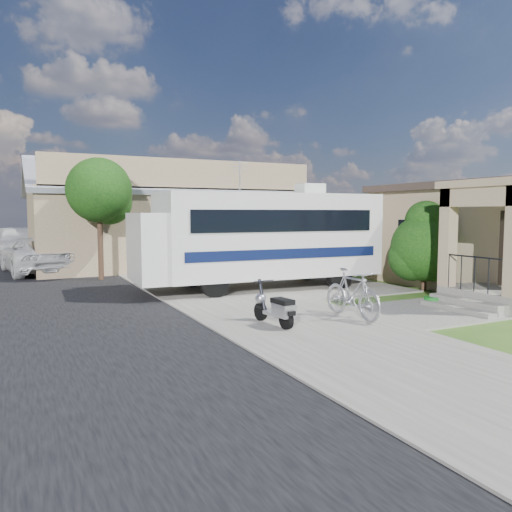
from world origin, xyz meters
name	(u,v)px	position (x,y,z in m)	size (l,w,h in m)	color
ground	(318,315)	(0.00, 0.00, 0.00)	(120.00, 120.00, 0.00)	#204813
sidewalk_slab	(166,273)	(-1.00, 10.00, 0.03)	(4.00, 80.00, 0.06)	#5D5B54
driveway_slab	(282,286)	(1.50, 4.50, 0.03)	(7.00, 6.00, 0.05)	#5D5B54
walk_slab	(437,311)	(3.00, -1.00, 0.03)	(4.00, 3.00, 0.05)	#5D5B54
house	(509,235)	(8.88, 1.43, 1.78)	(9.47, 7.80, 3.54)	#977F5F
warehouse	(163,224)	(0.00, 13.97, 1.99)	(12.50, 8.40, 5.04)	brown
street_tree_a	(102,194)	(-3.70, 9.05, 3.25)	(2.44, 2.40, 4.58)	black
street_tree_b	(72,197)	(-3.70, 19.05, 3.39)	(2.44, 2.40, 4.73)	black
street_tree_c	(58,205)	(-3.70, 28.05, 3.10)	(2.44, 2.40, 4.42)	black
motorhome	(260,236)	(0.57, 4.34, 1.78)	(8.17, 2.89, 4.14)	beige
shrub	(425,245)	(5.29, 1.79, 1.50)	(2.39, 2.28, 2.93)	black
scooter	(276,309)	(-1.63, -0.78, 0.44)	(0.52, 1.47, 0.97)	black
bicycle	(352,296)	(0.37, -0.87, 0.58)	(0.55, 1.93, 1.16)	#9E9DA5
pickup_truck	(38,255)	(-5.79, 12.55, 0.76)	(2.51, 5.45, 1.51)	silver
van	(18,243)	(-6.47, 20.14, 0.85)	(2.38, 5.85, 1.70)	silver
garden_hose	(432,302)	(3.50, -0.33, 0.10)	(0.45, 0.45, 0.20)	#14671A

